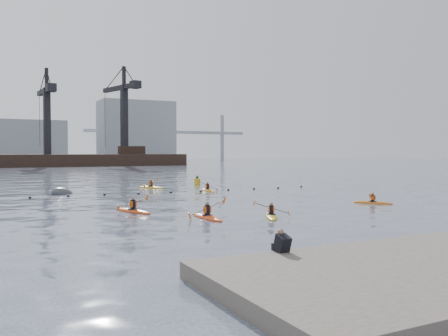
{
  "coord_description": "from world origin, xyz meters",
  "views": [
    {
      "loc": [
        -14.18,
        -18.75,
        3.81
      ],
      "look_at": [
        -1.14,
        7.12,
        2.8
      ],
      "focal_mm": 38.0,
      "sensor_mm": 36.0,
      "label": 1
    }
  ],
  "objects_px": {
    "kayaker_1": "(271,216)",
    "kayaker_3": "(208,190)",
    "kayaker_0": "(207,217)",
    "kayaker_2": "(133,210)",
    "nav_buoy": "(197,181)",
    "kayaker_4": "(373,202)",
    "kayaker_5": "(151,187)",
    "mooring_buoy": "(62,194)"
  },
  "relations": [
    {
      "from": "kayaker_3",
      "to": "mooring_buoy",
      "type": "height_order",
      "value": "kayaker_3"
    },
    {
      "from": "kayaker_1",
      "to": "kayaker_3",
      "type": "bearing_deg",
      "value": 104.76
    },
    {
      "from": "kayaker_0",
      "to": "kayaker_4",
      "type": "height_order",
      "value": "kayaker_0"
    },
    {
      "from": "kayaker_1",
      "to": "kayaker_2",
      "type": "relative_size",
      "value": 0.87
    },
    {
      "from": "kayaker_2",
      "to": "kayaker_3",
      "type": "xyz_separation_m",
      "value": [
        10.87,
        12.41,
        -0.01
      ]
    },
    {
      "from": "kayaker_4",
      "to": "nav_buoy",
      "type": "height_order",
      "value": "nav_buoy"
    },
    {
      "from": "kayaker_0",
      "to": "kayaker_3",
      "type": "height_order",
      "value": "kayaker_0"
    },
    {
      "from": "kayaker_0",
      "to": "kayaker_3",
      "type": "bearing_deg",
      "value": 63.44
    },
    {
      "from": "kayaker_0",
      "to": "kayaker_4",
      "type": "xyz_separation_m",
      "value": [
        14.09,
        1.59,
        -0.02
      ]
    },
    {
      "from": "kayaker_0",
      "to": "kayaker_5",
      "type": "distance_m",
      "value": 23.4
    },
    {
      "from": "kayaker_2",
      "to": "nav_buoy",
      "type": "relative_size",
      "value": 2.78
    },
    {
      "from": "kayaker_0",
      "to": "kayaker_1",
      "type": "height_order",
      "value": "kayaker_0"
    },
    {
      "from": "kayaker_0",
      "to": "nav_buoy",
      "type": "height_order",
      "value": "kayaker_0"
    },
    {
      "from": "kayaker_3",
      "to": "kayaker_4",
      "type": "xyz_separation_m",
      "value": [
        6.21,
        -15.44,
        -0.01
      ]
    },
    {
      "from": "kayaker_3",
      "to": "kayaker_2",
      "type": "bearing_deg",
      "value": -127.86
    },
    {
      "from": "kayaker_4",
      "to": "nav_buoy",
      "type": "xyz_separation_m",
      "value": [
        -3.73,
        23.64,
        0.29
      ]
    },
    {
      "from": "kayaker_0",
      "to": "kayaker_3",
      "type": "distance_m",
      "value": 18.77
    },
    {
      "from": "kayaker_2",
      "to": "mooring_buoy",
      "type": "bearing_deg",
      "value": 77.81
    },
    {
      "from": "kayaker_2",
      "to": "kayaker_0",
      "type": "bearing_deg",
      "value": -77.25
    },
    {
      "from": "kayaker_5",
      "to": "kayaker_4",
      "type": "bearing_deg",
      "value": -96.89
    },
    {
      "from": "kayaker_3",
      "to": "nav_buoy",
      "type": "bearing_deg",
      "value": 76.55
    },
    {
      "from": "mooring_buoy",
      "to": "kayaker_5",
      "type": "bearing_deg",
      "value": 18.43
    },
    {
      "from": "kayaker_1",
      "to": "kayaker_4",
      "type": "bearing_deg",
      "value": 43.31
    },
    {
      "from": "kayaker_1",
      "to": "kayaker_3",
      "type": "relative_size",
      "value": 0.97
    },
    {
      "from": "kayaker_0",
      "to": "kayaker_2",
      "type": "relative_size",
      "value": 1.0
    },
    {
      "from": "kayaker_2",
      "to": "mooring_buoy",
      "type": "xyz_separation_m",
      "value": [
        -2.14,
        15.31,
        -0.11
      ]
    },
    {
      "from": "nav_buoy",
      "to": "kayaker_5",
      "type": "bearing_deg",
      "value": -160.48
    },
    {
      "from": "kayaker_5",
      "to": "mooring_buoy",
      "type": "bearing_deg",
      "value": 166.63
    },
    {
      "from": "kayaker_3",
      "to": "kayaker_5",
      "type": "bearing_deg",
      "value": 125.36
    },
    {
      "from": "kayaker_0",
      "to": "mooring_buoy",
      "type": "height_order",
      "value": "kayaker_0"
    },
    {
      "from": "kayaker_3",
      "to": "kayaker_5",
      "type": "xyz_separation_m",
      "value": [
        -3.74,
        5.99,
        0.01
      ]
    },
    {
      "from": "kayaker_4",
      "to": "mooring_buoy",
      "type": "distance_m",
      "value": 26.58
    },
    {
      "from": "kayaker_0",
      "to": "kayaker_2",
      "type": "distance_m",
      "value": 5.52
    },
    {
      "from": "kayaker_1",
      "to": "kayaker_3",
      "type": "xyz_separation_m",
      "value": [
        4.37,
        18.3,
        -0.0
      ]
    },
    {
      "from": "kayaker_1",
      "to": "nav_buoy",
      "type": "xyz_separation_m",
      "value": [
        6.85,
        26.5,
        0.28
      ]
    },
    {
      "from": "kayaker_5",
      "to": "nav_buoy",
      "type": "xyz_separation_m",
      "value": [
        6.22,
        2.21,
        0.28
      ]
    },
    {
      "from": "kayaker_4",
      "to": "kayaker_5",
      "type": "relative_size",
      "value": 0.84
    },
    {
      "from": "kayaker_3",
      "to": "kayaker_5",
      "type": "distance_m",
      "value": 7.07
    },
    {
      "from": "kayaker_4",
      "to": "mooring_buoy",
      "type": "height_order",
      "value": "kayaker_4"
    },
    {
      "from": "kayaker_0",
      "to": "kayaker_4",
      "type": "bearing_deg",
      "value": 4.7
    },
    {
      "from": "kayaker_4",
      "to": "kayaker_1",
      "type": "bearing_deg",
      "value": -19.92
    },
    {
      "from": "kayaker_2",
      "to": "kayaker_3",
      "type": "distance_m",
      "value": 16.5
    }
  ]
}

